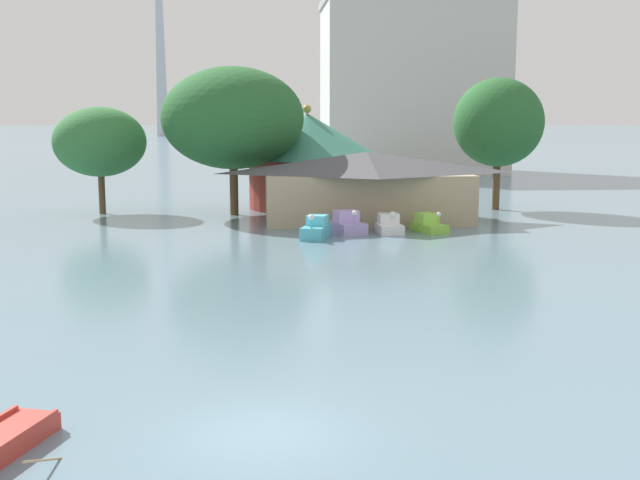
% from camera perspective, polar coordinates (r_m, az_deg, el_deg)
% --- Properties ---
extents(ground_plane, '(2000.00, 2000.00, 0.00)m').
position_cam_1_polar(ground_plane, '(18.84, -4.24, -13.98)').
color(ground_plane, slate).
extents(pedal_boat_cyan, '(2.21, 3.11, 1.63)m').
position_cam_1_polar(pedal_boat_cyan, '(48.12, -0.28, 0.81)').
color(pedal_boat_cyan, '#4CB7CC').
rests_on(pedal_boat_cyan, ground).
extents(pedal_boat_lavender, '(2.36, 2.96, 1.61)m').
position_cam_1_polar(pedal_boat_lavender, '(50.34, 2.04, 1.17)').
color(pedal_boat_lavender, '#B299D8').
rests_on(pedal_boat_lavender, ground).
extents(pedal_boat_white, '(1.64, 2.39, 1.54)m').
position_cam_1_polar(pedal_boat_white, '(50.44, 5.09, 1.08)').
color(pedal_boat_white, white).
rests_on(pedal_boat_white, ground).
extents(pedal_boat_lime, '(2.22, 3.06, 1.43)m').
position_cam_1_polar(pedal_boat_lime, '(51.38, 7.96, 1.13)').
color(pedal_boat_lime, '#8CCC3F').
rests_on(pedal_boat_lime, ground).
extents(boathouse, '(15.58, 8.41, 5.00)m').
position_cam_1_polar(boathouse, '(56.06, 3.44, 4.05)').
color(boathouse, tan).
rests_on(boathouse, ground).
extents(green_roof_pavilion, '(12.64, 12.64, 8.49)m').
position_cam_1_polar(green_roof_pavilion, '(64.42, -0.94, 6.29)').
color(green_roof_pavilion, '#993328').
rests_on(green_roof_pavilion, ground).
extents(shoreline_tree_tall_left, '(7.12, 7.12, 8.27)m').
position_cam_1_polar(shoreline_tree_tall_left, '(62.82, -15.87, 6.94)').
color(shoreline_tree_tall_left, brown).
rests_on(shoreline_tree_tall_left, ground).
extents(shoreline_tree_mid, '(10.84, 10.84, 11.27)m').
position_cam_1_polar(shoreline_tree_mid, '(60.02, -6.42, 8.88)').
color(shoreline_tree_mid, brown).
rests_on(shoreline_tree_mid, ground).
extents(shoreline_tree_right, '(7.23, 7.23, 10.62)m').
position_cam_1_polar(shoreline_tree_right, '(64.78, 12.96, 8.40)').
color(shoreline_tree_right, brown).
rests_on(shoreline_tree_right, ground).
extents(background_building_block, '(24.62, 14.76, 23.51)m').
position_cam_1_polar(background_building_block, '(109.42, 6.77, 11.13)').
color(background_building_block, beige).
rests_on(background_building_block, ground).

